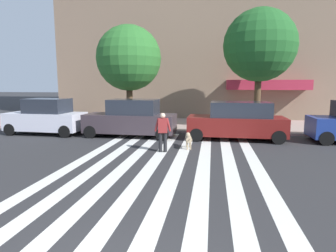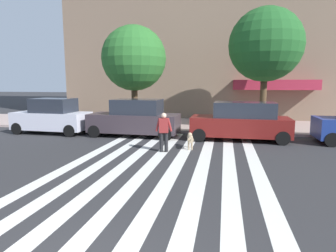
% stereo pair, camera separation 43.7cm
% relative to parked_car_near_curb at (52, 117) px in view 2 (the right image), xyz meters
% --- Properties ---
extents(ground_plane, '(160.00, 160.00, 0.00)m').
position_rel_parked_car_near_curb_xyz_m(ground_plane, '(7.54, -5.14, -0.95)').
color(ground_plane, '#2B2B2D').
extents(sidewalk_far, '(80.00, 6.00, 0.15)m').
position_rel_parked_car_near_curb_xyz_m(sidewalk_far, '(7.54, 4.45, -0.87)').
color(sidewalk_far, '#A79189').
rests_on(sidewalk_far, ground_plane).
extents(crosswalk_stripes, '(6.75, 12.58, 0.01)m').
position_rel_parked_car_near_curb_xyz_m(crosswalk_stripes, '(7.64, -5.14, -0.94)').
color(crosswalk_stripes, silver).
rests_on(crosswalk_stripes, ground_plane).
extents(parked_car_near_curb, '(4.34, 2.02, 2.00)m').
position_rel_parked_car_near_curb_xyz_m(parked_car_near_curb, '(0.00, 0.00, 0.00)').
color(parked_car_near_curb, silver).
rests_on(parked_car_near_curb, ground_plane).
extents(parked_car_behind_first, '(4.85, 1.99, 2.00)m').
position_rel_parked_car_near_curb_xyz_m(parked_car_behind_first, '(4.94, 0.00, 0.01)').
color(parked_car_behind_first, '#392F35').
rests_on(parked_car_behind_first, ground_plane).
extents(parked_car_third_in_line, '(4.85, 2.03, 1.92)m').
position_rel_parked_car_near_curb_xyz_m(parked_car_third_in_line, '(10.49, 0.00, -0.00)').
color(parked_car_third_in_line, maroon).
rests_on(parked_car_third_in_line, ground_plane).
extents(street_tree_nearest, '(3.97, 3.97, 6.21)m').
position_rel_parked_car_near_curb_xyz_m(street_tree_nearest, '(4.12, 2.55, 3.41)').
color(street_tree_nearest, '#4C3823').
rests_on(street_tree_nearest, sidewalk_far).
extents(street_tree_middle, '(4.27, 4.27, 7.05)m').
position_rel_parked_car_near_curb_xyz_m(street_tree_middle, '(11.92, 3.23, 4.10)').
color(street_tree_middle, '#4C3823').
rests_on(street_tree_middle, sidewalk_far).
extents(pedestrian_dog_walker, '(0.71, 0.30, 1.64)m').
position_rel_parked_car_near_curb_xyz_m(pedestrian_dog_walker, '(7.23, -3.25, -0.02)').
color(pedestrian_dog_walker, black).
rests_on(pedestrian_dog_walker, ground_plane).
extents(dog_on_leash, '(0.37, 1.09, 0.65)m').
position_rel_parked_car_near_curb_xyz_m(dog_on_leash, '(8.23, -2.40, -0.50)').
color(dog_on_leash, tan).
rests_on(dog_on_leash, ground_plane).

